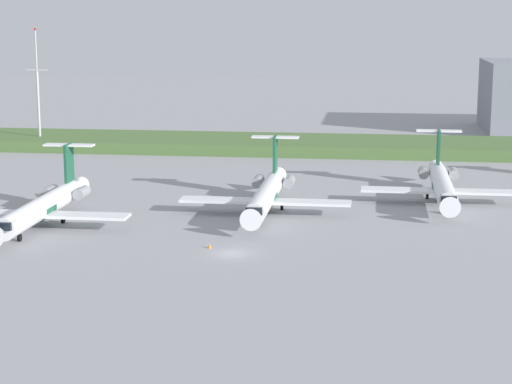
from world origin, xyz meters
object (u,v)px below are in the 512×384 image
object	(u,v)px
regional_jet_third	(267,194)
antenna_mast	(38,98)
regional_jet_fourth	(442,184)
safety_cone_front_marker	(209,246)
regional_jet_second	(43,206)

from	to	relation	value
regional_jet_third	antenna_mast	world-z (taller)	antenna_mast
regional_jet_fourth	antenna_mast	world-z (taller)	antenna_mast
safety_cone_front_marker	regional_jet_third	bearing A→B (deg)	78.15
regional_jet_second	regional_jet_third	bearing A→B (deg)	23.37
antenna_mast	safety_cone_front_marker	bearing A→B (deg)	-57.23
regional_jet_third	regional_jet_fourth	xyz separation A→B (m)	(23.90, 10.29, 0.00)
antenna_mast	safety_cone_front_marker	distance (m)	89.10
regional_jet_third	regional_jet_fourth	size ratio (longest dim) A/B	1.00
safety_cone_front_marker	regional_jet_second	bearing A→B (deg)	160.04
regional_jet_second	regional_jet_fourth	distance (m)	55.40
regional_jet_third	safety_cone_front_marker	distance (m)	20.49
regional_jet_second	regional_jet_fourth	bearing A→B (deg)	23.34
regional_jet_fourth	safety_cone_front_marker	distance (m)	41.32
regional_jet_fourth	regional_jet_third	bearing A→B (deg)	-156.70
regional_jet_fourth	safety_cone_front_marker	xyz separation A→B (m)	(-28.08, -30.22, -2.26)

